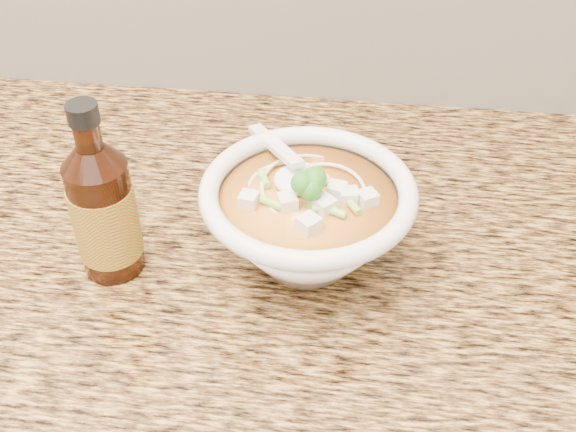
# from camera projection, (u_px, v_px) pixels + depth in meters

# --- Properties ---
(soup_bowl) EXTENTS (0.22, 0.23, 0.12)m
(soup_bowl) POSITION_uv_depth(u_px,v_px,m) (308.00, 221.00, 0.73)
(soup_bowl) COLOR silver
(soup_bowl) RESTS_ON counter_slab
(hot_sauce_bottle) EXTENTS (0.07, 0.07, 0.20)m
(hot_sauce_bottle) POSITION_uv_depth(u_px,v_px,m) (104.00, 211.00, 0.71)
(hot_sauce_bottle) COLOR #361507
(hot_sauce_bottle) RESTS_ON counter_slab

